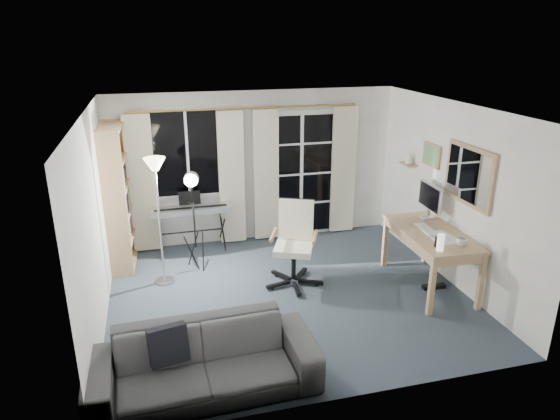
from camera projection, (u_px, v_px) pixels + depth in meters
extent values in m
cube|color=#323E49|center=(288.00, 296.00, 6.49)|extent=(4.50, 4.00, 0.02)
cube|color=white|center=(187.00, 153.00, 7.54)|extent=(1.20, 0.06, 1.40)
cube|color=black|center=(187.00, 153.00, 7.51)|extent=(1.10, 0.02, 1.30)
cube|color=white|center=(187.00, 153.00, 7.50)|extent=(0.04, 0.03, 1.30)
cube|color=white|center=(301.00, 175.00, 8.12)|extent=(1.32, 0.06, 2.11)
cube|color=black|center=(283.00, 177.00, 8.03)|extent=(0.55, 0.02, 1.95)
cube|color=black|center=(319.00, 174.00, 8.17)|extent=(0.55, 0.02, 1.95)
cube|color=white|center=(301.00, 176.00, 8.09)|extent=(0.05, 0.04, 2.05)
cube|color=white|center=(301.00, 203.00, 8.25)|extent=(1.15, 0.03, 0.03)
cube|color=white|center=(301.00, 174.00, 8.08)|extent=(1.15, 0.03, 0.03)
cube|color=white|center=(302.00, 144.00, 7.91)|extent=(1.15, 0.03, 0.03)
cylinder|color=gold|center=(246.00, 108.00, 7.46)|extent=(3.50, 0.03, 0.03)
cube|color=beige|center=(142.00, 185.00, 7.43)|extent=(0.40, 0.07, 2.10)
cube|color=beige|center=(232.00, 178.00, 7.74)|extent=(0.40, 0.07, 2.10)
cube|color=beige|center=(266.00, 176.00, 7.87)|extent=(0.40, 0.07, 2.10)
cube|color=beige|center=(343.00, 171.00, 8.18)|extent=(0.40, 0.07, 2.10)
cube|color=#A67C57|center=(114.00, 208.00, 6.61)|extent=(0.33, 0.05, 2.05)
cube|color=#A67C57|center=(120.00, 188.00, 7.46)|extent=(0.33, 0.05, 2.05)
cube|color=#A67C57|center=(106.00, 198.00, 7.00)|extent=(0.07, 0.92, 2.05)
cube|color=#A67C57|center=(125.00, 261.00, 7.37)|extent=(0.37, 0.94, 0.03)
cube|color=#A67C57|center=(122.00, 238.00, 7.24)|extent=(0.37, 0.94, 0.03)
cube|color=#A67C57|center=(119.00, 212.00, 7.11)|extent=(0.37, 0.94, 0.03)
cube|color=#A67C57|center=(116.00, 186.00, 6.97)|extent=(0.37, 0.94, 0.03)
cube|color=#A67C57|center=(113.00, 159.00, 6.84)|extent=(0.37, 0.94, 0.03)
cube|color=#A67C57|center=(109.00, 127.00, 6.69)|extent=(0.37, 0.94, 0.03)
cube|color=white|center=(120.00, 238.00, 6.84)|extent=(0.23, 0.07, 0.26)
cube|color=#A58E44|center=(121.00, 237.00, 6.95)|extent=(0.23, 0.05, 0.21)
cube|color=#2F2F2F|center=(121.00, 234.00, 7.02)|extent=(0.23, 0.05, 0.24)
cube|color=#A58E44|center=(122.00, 230.00, 7.08)|extent=(0.23, 0.05, 0.31)
cube|color=white|center=(122.00, 230.00, 7.16)|extent=(0.23, 0.06, 0.24)
cube|color=#A12E3B|center=(123.00, 227.00, 7.25)|extent=(0.23, 0.05, 0.25)
cube|color=#352F8D|center=(123.00, 225.00, 7.32)|extent=(0.23, 0.06, 0.25)
cube|color=#A58E44|center=(124.00, 224.00, 7.41)|extent=(0.23, 0.04, 0.24)
cube|color=#A12E3B|center=(124.00, 222.00, 7.47)|extent=(0.23, 0.07, 0.24)
cube|color=#2F2F2F|center=(125.00, 219.00, 7.56)|extent=(0.23, 0.04, 0.27)
cube|color=#352F8D|center=(117.00, 211.00, 6.71)|extent=(0.23, 0.04, 0.28)
cube|color=#2F2F2F|center=(117.00, 209.00, 6.78)|extent=(0.23, 0.07, 0.27)
cube|color=#2F2F2F|center=(118.00, 208.00, 6.88)|extent=(0.23, 0.05, 0.24)
cube|color=#352F8D|center=(119.00, 207.00, 6.95)|extent=(0.23, 0.04, 0.22)
cube|color=#352F8D|center=(119.00, 205.00, 7.02)|extent=(0.23, 0.05, 0.24)
cube|color=#2F2F2F|center=(120.00, 202.00, 7.08)|extent=(0.23, 0.04, 0.28)
cube|color=#2F2F2F|center=(120.00, 202.00, 7.16)|extent=(0.23, 0.06, 0.22)
cube|color=#AED24F|center=(121.00, 199.00, 7.24)|extent=(0.23, 0.05, 0.24)
cube|color=#A58E44|center=(121.00, 197.00, 7.31)|extent=(0.23, 0.04, 0.25)
cube|color=#2F2F2F|center=(122.00, 196.00, 7.38)|extent=(0.23, 0.04, 0.24)
cube|color=#A12E3B|center=(114.00, 183.00, 6.58)|extent=(0.23, 0.05, 0.29)
cube|color=#2F2F2F|center=(114.00, 184.00, 6.66)|extent=(0.23, 0.04, 0.22)
cube|color=white|center=(115.00, 179.00, 6.71)|extent=(0.23, 0.04, 0.31)
cube|color=white|center=(115.00, 179.00, 6.78)|extent=(0.23, 0.05, 0.28)
cube|color=#A58E44|center=(116.00, 179.00, 6.86)|extent=(0.23, 0.04, 0.23)
cube|color=#352F8D|center=(116.00, 177.00, 6.93)|extent=(0.23, 0.05, 0.24)
cylinder|color=#B2B2B7|center=(165.00, 281.00, 6.83)|extent=(0.28, 0.28, 0.03)
cylinder|color=#B2B2B7|center=(160.00, 225.00, 6.55)|extent=(0.03, 0.03, 1.61)
cone|color=#FFE5B2|center=(155.00, 164.00, 6.27)|extent=(0.30, 0.30, 0.17)
cylinder|color=black|center=(161.00, 234.00, 7.56)|extent=(0.03, 0.59, 0.53)
cylinder|color=black|center=(161.00, 234.00, 7.56)|extent=(0.03, 0.59, 0.53)
cylinder|color=black|center=(222.00, 229.00, 7.79)|extent=(0.03, 0.59, 0.53)
cylinder|color=black|center=(222.00, 229.00, 7.79)|extent=(0.03, 0.59, 0.53)
cylinder|color=black|center=(192.00, 231.00, 7.68)|extent=(0.94, 0.03, 0.02)
cube|color=silver|center=(191.00, 210.00, 7.56)|extent=(1.22, 0.32, 0.08)
cube|color=white|center=(191.00, 209.00, 7.48)|extent=(1.13, 0.14, 0.01)
cube|color=black|center=(191.00, 208.00, 7.51)|extent=(1.09, 0.08, 0.01)
cube|color=black|center=(190.00, 198.00, 7.59)|extent=(0.33, 0.07, 0.20)
cylinder|color=black|center=(203.00, 251.00, 7.13)|extent=(0.06, 0.23, 0.59)
cylinder|color=black|center=(193.00, 249.00, 7.20)|extent=(0.18, 0.16, 0.60)
cylinder|color=black|center=(192.00, 254.00, 7.04)|extent=(0.22, 0.10, 0.60)
cylinder|color=black|center=(194.00, 213.00, 6.93)|extent=(0.03, 0.03, 1.03)
cylinder|color=silver|center=(191.00, 179.00, 6.71)|extent=(0.21, 0.14, 0.20)
cylinder|color=white|center=(191.00, 180.00, 6.66)|extent=(0.17, 0.05, 0.17)
cube|color=black|center=(311.00, 282.00, 6.72)|extent=(0.33, 0.18, 0.04)
cylinder|color=black|center=(317.00, 284.00, 6.72)|extent=(0.07, 0.07, 0.05)
cube|color=black|center=(300.00, 274.00, 6.95)|extent=(0.26, 0.29, 0.04)
cylinder|color=black|center=(303.00, 273.00, 7.03)|extent=(0.07, 0.07, 0.05)
cube|color=black|center=(281.00, 275.00, 6.91)|extent=(0.22, 0.32, 0.04)
cylinder|color=black|center=(277.00, 275.00, 6.97)|extent=(0.07, 0.07, 0.05)
cube|color=black|center=(278.00, 285.00, 6.65)|extent=(0.34, 0.13, 0.04)
cylinder|color=black|center=(272.00, 287.00, 6.62)|extent=(0.07, 0.07, 0.05)
cube|color=black|center=(297.00, 289.00, 6.54)|extent=(0.08, 0.34, 0.04)
cylinder|color=black|center=(298.00, 294.00, 6.47)|extent=(0.07, 0.07, 0.05)
cylinder|color=black|center=(294.00, 264.00, 6.67)|extent=(0.08, 0.08, 0.42)
cube|color=white|center=(294.00, 248.00, 6.59)|extent=(0.64, 0.64, 0.08)
cube|color=white|center=(296.00, 220.00, 6.70)|extent=(0.48, 0.30, 0.56)
cube|color=black|center=(296.00, 217.00, 6.73)|extent=(0.45, 0.27, 0.51)
cylinder|color=#A67C57|center=(273.00, 235.00, 6.59)|extent=(0.21, 0.41, 0.05)
cylinder|color=#A67C57|center=(315.00, 237.00, 6.51)|extent=(0.21, 0.41, 0.05)
cube|color=tan|center=(432.00, 233.00, 6.48)|extent=(0.80, 1.50, 0.04)
cube|color=tan|center=(431.00, 238.00, 6.50)|extent=(0.76, 1.45, 0.10)
cube|color=tan|center=(432.00, 287.00, 5.91)|extent=(0.07, 0.07, 0.74)
cube|color=tan|center=(481.00, 282.00, 6.04)|extent=(0.07, 0.07, 0.74)
cube|color=tan|center=(385.00, 242.00, 7.19)|extent=(0.07, 0.07, 0.74)
cube|color=tan|center=(427.00, 238.00, 7.31)|extent=(0.07, 0.07, 0.74)
cube|color=silver|center=(428.00, 218.00, 6.93)|extent=(0.19, 0.13, 0.02)
cube|color=silver|center=(429.00, 208.00, 6.88)|extent=(0.04, 0.03, 0.23)
cube|color=silver|center=(430.00, 197.00, 6.82)|extent=(0.06, 0.57, 0.36)
cube|color=black|center=(429.00, 197.00, 6.82)|extent=(0.03, 0.52, 0.31)
cube|color=white|center=(427.00, 229.00, 6.51)|extent=(0.17, 0.45, 0.02)
cube|color=white|center=(435.00, 239.00, 6.21)|extent=(0.07, 0.11, 0.02)
cube|color=white|center=(442.00, 235.00, 6.34)|extent=(0.26, 0.33, 0.01)
cube|color=white|center=(448.00, 242.00, 6.14)|extent=(0.24, 0.18, 0.00)
cube|color=black|center=(437.00, 242.00, 5.99)|extent=(0.05, 0.04, 0.13)
cylinder|color=white|center=(441.00, 243.00, 5.87)|extent=(0.09, 0.09, 0.21)
cube|color=black|center=(434.00, 287.00, 6.65)|extent=(0.32, 0.10, 0.05)
imported|color=silver|center=(462.00, 241.00, 6.02)|extent=(0.13, 0.11, 0.13)
cube|color=#A67C57|center=(469.00, 176.00, 6.17)|extent=(0.04, 0.94, 0.74)
cube|color=white|center=(468.00, 176.00, 6.16)|extent=(0.01, 0.84, 0.64)
cube|color=#A67C57|center=(432.00, 155.00, 6.97)|extent=(0.03, 0.42, 0.32)
cube|color=#52A581|center=(431.00, 155.00, 6.97)|extent=(0.00, 0.36, 0.26)
cube|color=#A67C57|center=(408.00, 164.00, 7.50)|extent=(0.16, 0.30, 0.02)
cone|color=white|center=(409.00, 158.00, 7.47)|extent=(0.12, 0.12, 0.15)
imported|color=#302F32|center=(203.00, 352.00, 4.64)|extent=(2.15, 0.70, 0.83)
cube|color=black|center=(168.00, 345.00, 4.63)|extent=(0.39, 0.27, 0.38)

